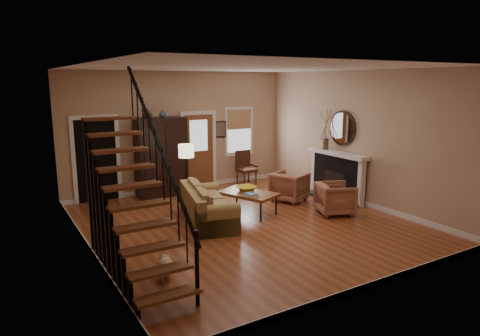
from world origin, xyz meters
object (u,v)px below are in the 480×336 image
armchair_right (290,187)px  side_chair (247,168)px  armchair_left (335,199)px  floor_lamp (187,178)px  sofa (208,206)px  coffee_table (248,203)px  armoire (161,157)px

armchair_right → side_chair: bearing=-21.1°
armchair_left → floor_lamp: (-2.81, 2.06, 0.43)m
floor_lamp → side_chair: 2.87m
armchair_right → side_chair: 1.99m
armchair_left → side_chair: side_chair is taller
sofa → floor_lamp: floor_lamp is taller
coffee_table → armchair_right: bearing=14.2°
coffee_table → side_chair: bearing=59.0°
armchair_left → armoire: bearing=60.2°
coffee_table → side_chair: side_chair is taller
armchair_right → floor_lamp: (-2.58, 0.62, 0.42)m
armoire → floor_lamp: 1.58m
armchair_left → floor_lamp: floor_lamp is taller
armchair_right → side_chair: side_chair is taller
sofa → armchair_left: (2.82, -0.94, -0.02)m
armchair_left → side_chair: bearing=27.0°
floor_lamp → armoire: bearing=91.6°
coffee_table → armchair_right: 1.54m
armoire → armchair_right: (2.62, -2.18, -0.68)m
armoire → sofa: 2.76m
armoire → coffee_table: size_ratio=1.58×
floor_lamp → armchair_right: bearing=-13.5°
armchair_left → coffee_table: bearing=80.3°
armoire → side_chair: (2.55, -0.20, -0.54)m
armchair_right → sofa: bearing=77.6°
coffee_table → side_chair: size_ratio=1.30×
armchair_left → floor_lamp: 3.51m
floor_lamp → side_chair: size_ratio=1.55×
sofa → floor_lamp: size_ratio=1.30×
armoire → armchair_left: size_ratio=2.62×
armoire → sofa: (0.03, -2.68, -0.67)m
armchair_right → armchair_left: bearing=165.7°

